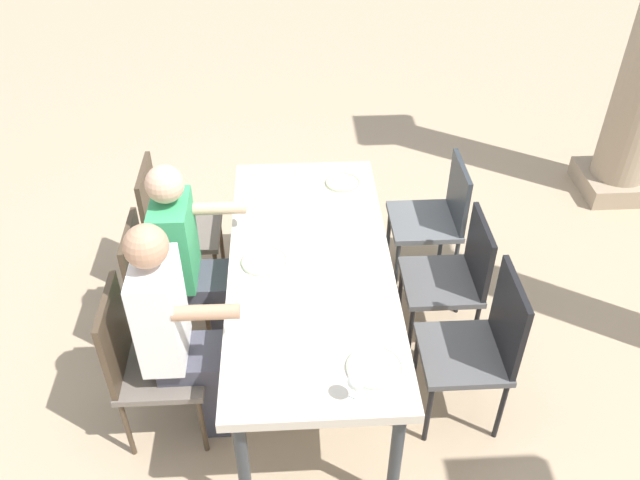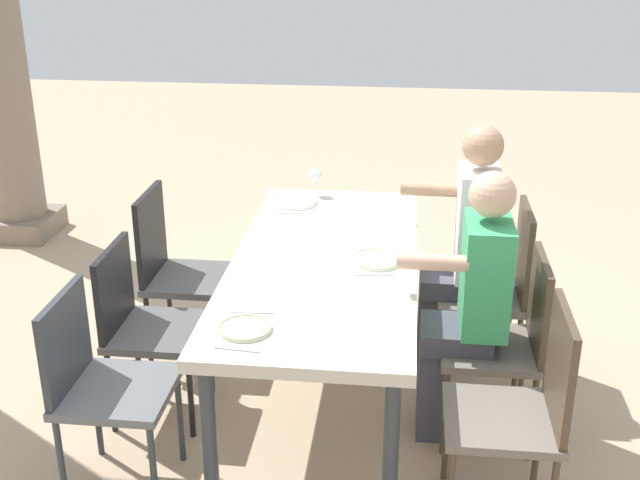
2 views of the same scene
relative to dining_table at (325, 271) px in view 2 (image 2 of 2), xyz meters
The scene contains 20 objects.
ground_plane 0.71m from the dining_table, ahead, with size 16.00×16.00×0.00m, color tan.
dining_table is the anchor object (origin of this frame).
chair_west_north 1.14m from the dining_table, 131.12° to the left, with size 0.44×0.44×0.89m.
chair_west_south 1.14m from the dining_table, 130.90° to the right, with size 0.44×0.44×0.93m.
chair_mid_north 0.89m from the dining_table, 102.23° to the left, with size 0.44×0.44×0.86m.
chair_mid_south 0.89m from the dining_table, 102.18° to the right, with size 0.44×0.44×0.90m.
chair_east_north 0.95m from the dining_table, 65.76° to the left, with size 0.44×0.44×0.94m.
chair_east_south 0.96m from the dining_table, 65.77° to the right, with size 0.44×0.44×0.93m.
diner_woman_green 0.69m from the dining_table, 105.74° to the right, with size 0.35×0.49×1.28m.
diner_man_white 0.77m from the dining_table, 59.76° to the right, with size 0.35×0.49×1.34m.
plate_0 0.78m from the dining_table, 162.61° to the left, with size 0.21×0.21×0.02m.
fork_0 0.92m from the dining_table, 165.41° to the left, with size 0.02×0.17×0.01m, color silver.
spoon_0 0.64m from the dining_table, 158.55° to the left, with size 0.02×0.17×0.01m, color silver.
plate_1 0.25m from the dining_table, 93.46° to the right, with size 0.24×0.24×0.02m.
fork_1 0.30m from the dining_table, 124.19° to the right, with size 0.02×0.17×0.01m, color silver.
spoon_1 0.29m from the dining_table, 60.81° to the right, with size 0.02×0.17×0.01m, color silver.
plate_2 0.78m from the dining_table, 18.84° to the left, with size 0.25×0.25×0.02m.
wine_glass_2 0.93m from the dining_table, ahead, with size 0.08×0.08×0.16m.
fork_2 0.64m from the dining_table, 23.21° to the left, with size 0.02×0.17×0.01m, color silver.
spoon_2 0.92m from the dining_table, 15.83° to the left, with size 0.02×0.17×0.01m, color silver.
Camera 2 is at (-3.43, -0.37, 2.27)m, focal length 44.95 mm.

